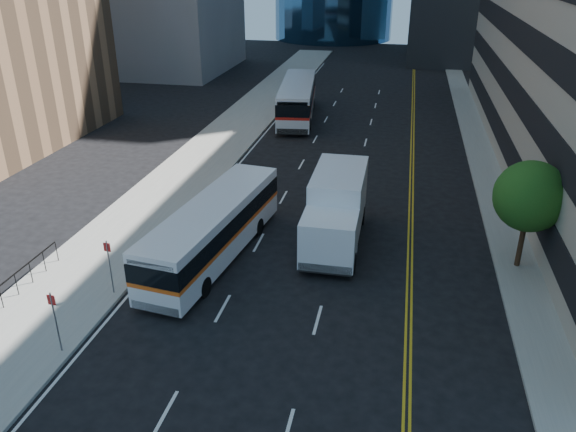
% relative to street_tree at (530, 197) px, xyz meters
% --- Properties ---
extents(ground, '(160.00, 160.00, 0.00)m').
position_rel_street_tree_xyz_m(ground, '(-9.00, -8.00, -3.64)').
color(ground, black).
rests_on(ground, ground).
extents(sidewalk_west, '(5.00, 90.00, 0.15)m').
position_rel_street_tree_xyz_m(sidewalk_west, '(-19.50, 17.00, -3.57)').
color(sidewalk_west, gray).
rests_on(sidewalk_west, ground).
extents(sidewalk_east, '(2.00, 90.00, 0.15)m').
position_rel_street_tree_xyz_m(sidewalk_east, '(-0.00, 17.00, -3.57)').
color(sidewalk_east, gray).
rests_on(sidewalk_east, ground).
extents(street_tree, '(3.20, 3.20, 5.10)m').
position_rel_street_tree_xyz_m(street_tree, '(0.00, 0.00, 0.00)').
color(street_tree, '#332114').
rests_on(street_tree, sidewalk_east).
extents(bus_front, '(3.79, 11.18, 2.83)m').
position_rel_street_tree_xyz_m(bus_front, '(-14.18, -1.87, -2.10)').
color(bus_front, white).
rests_on(bus_front, ground).
extents(bus_rear, '(4.22, 12.68, 3.21)m').
position_rel_street_tree_xyz_m(bus_rear, '(-15.09, 23.95, -1.89)').
color(bus_rear, silver).
rests_on(bus_rear, ground).
extents(box_truck, '(2.61, 7.38, 3.53)m').
position_rel_street_tree_xyz_m(box_truck, '(-8.69, 0.83, -1.78)').
color(box_truck, white).
rests_on(box_truck, ground).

